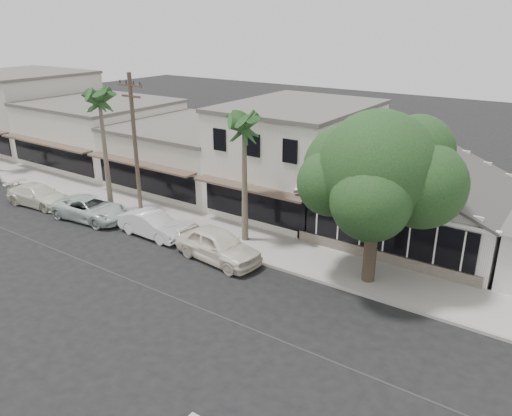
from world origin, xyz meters
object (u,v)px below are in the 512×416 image
Objects in this scene: utility_pole at (135,148)px; car_1 at (153,224)px; car_3 at (38,195)px; car_0 at (218,245)px; shade_tree at (378,172)px; car_2 at (91,209)px.

utility_pole reaches higher than car_1.
car_0 is at bearing -94.77° from car_3.
utility_pole is at bearing -85.62° from car_3.
car_0 is 1.15× the size of car_1.
car_3 is at bearing -172.72° from shade_tree.
car_0 is (6.83, -1.13, -3.94)m from utility_pole.
car_0 is 0.61× the size of shade_tree.
car_2 is 5.01m from car_3.
car_2 is at bearing -171.77° from shade_tree.
car_1 is 13.30m from shade_tree.
utility_pole is 14.17m from shade_tree.
utility_pole reaches higher than car_3.
car_0 reaches higher than car_2.
utility_pole is 5.30m from car_2.
car_2 is (-5.00, -0.36, -0.00)m from car_1.
utility_pole reaches higher than car_2.
car_3 is at bearing 95.10° from car_1.
shade_tree is (17.27, 2.50, 4.68)m from car_2.
utility_pole is at bearing 66.26° from car_1.
shade_tree reaches higher than car_0.
car_3 is at bearing -169.20° from utility_pole.
car_2 is at bearing 96.78° from car_0.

